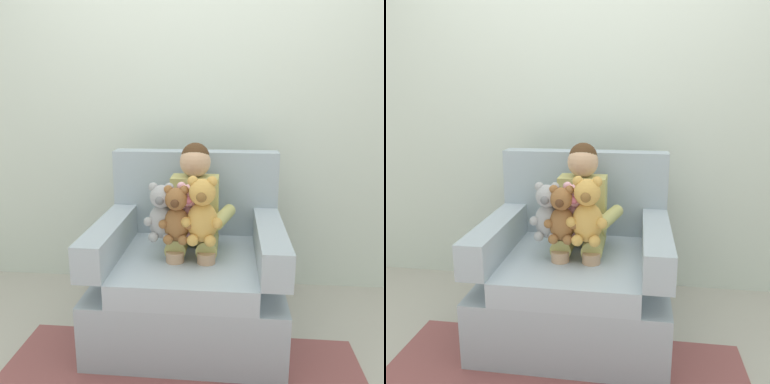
% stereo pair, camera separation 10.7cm
% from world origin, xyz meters
% --- Properties ---
extents(ground_plane, '(8.00, 8.00, 0.00)m').
position_xyz_m(ground_plane, '(0.00, 0.00, 0.00)').
color(ground_plane, '#ADA89E').
extents(back_wall, '(6.00, 0.10, 2.60)m').
position_xyz_m(back_wall, '(0.00, 0.69, 1.30)').
color(back_wall, silver).
rests_on(back_wall, ground).
extents(armchair, '(0.99, 0.87, 0.97)m').
position_xyz_m(armchair, '(0.00, 0.04, 0.32)').
color(armchair, '#9EADBC').
rests_on(armchair, ground).
extents(seated_child, '(0.45, 0.39, 0.82)m').
position_xyz_m(seated_child, '(0.02, 0.07, 0.68)').
color(seated_child, tan).
rests_on(seated_child, armchair).
extents(plush_grey, '(0.18, 0.14, 0.30)m').
position_xyz_m(plush_grey, '(-0.13, -0.10, 0.71)').
color(plush_grey, '#9E9EA3').
rests_on(plush_grey, armchair).
extents(plush_pink, '(0.18, 0.14, 0.30)m').
position_xyz_m(plush_pink, '(0.01, -0.06, 0.71)').
color(plush_pink, '#EAA8BC').
rests_on(plush_pink, armchair).
extents(plush_brown, '(0.17, 0.14, 0.29)m').
position_xyz_m(plush_brown, '(-0.05, -0.13, 0.71)').
color(plush_brown, brown).
rests_on(plush_brown, armchair).
extents(plush_honey, '(0.20, 0.17, 0.34)m').
position_xyz_m(plush_honey, '(0.08, -0.13, 0.73)').
color(plush_honey, gold).
rests_on(plush_honey, armchair).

